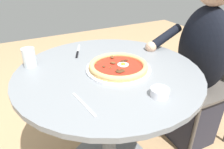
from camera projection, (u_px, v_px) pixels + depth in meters
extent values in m
cylinder|color=gray|center=(108.00, 72.00, 1.07)|extent=(0.95, 0.95, 0.03)
cylinder|color=slate|center=(109.00, 124.00, 1.24)|extent=(0.09, 0.09, 0.69)
cylinder|color=white|center=(118.00, 69.00, 1.06)|extent=(0.33, 0.33, 0.01)
cylinder|color=#E0B26B|center=(118.00, 67.00, 1.06)|extent=(0.30, 0.30, 0.01)
torus|color=#E0B26B|center=(118.00, 65.00, 1.05)|extent=(0.30, 0.30, 0.03)
cylinder|color=red|center=(118.00, 66.00, 1.06)|extent=(0.28, 0.28, 0.00)
cylinder|color=white|center=(123.00, 65.00, 1.07)|extent=(0.06, 0.06, 0.00)
ellipsoid|color=yellow|center=(123.00, 64.00, 1.07)|extent=(0.03, 0.03, 0.02)
ellipsoid|color=#4C2D19|center=(122.00, 70.00, 1.01)|extent=(0.03, 0.04, 0.01)
ellipsoid|color=#3D2314|center=(118.00, 70.00, 1.00)|extent=(0.02, 0.03, 0.01)
ellipsoid|color=brown|center=(112.00, 57.00, 1.14)|extent=(0.03, 0.04, 0.01)
ellipsoid|color=brown|center=(113.00, 63.00, 1.08)|extent=(0.04, 0.04, 0.01)
ellipsoid|color=#4C2D19|center=(104.00, 67.00, 1.04)|extent=(0.02, 0.03, 0.01)
ellipsoid|color=#4C2D19|center=(119.00, 72.00, 0.99)|extent=(0.04, 0.04, 0.01)
ellipsoid|color=#3D2314|center=(125.00, 60.00, 1.11)|extent=(0.03, 0.02, 0.01)
ellipsoid|color=#3D2314|center=(122.00, 61.00, 1.10)|extent=(0.03, 0.04, 0.01)
ellipsoid|color=#2D6B28|center=(96.00, 63.00, 1.08)|extent=(0.01, 0.01, 0.00)
ellipsoid|color=#2D6B28|center=(111.00, 67.00, 1.04)|extent=(0.01, 0.01, 0.00)
ellipsoid|color=#2D6B28|center=(128.00, 60.00, 1.12)|extent=(0.01, 0.01, 0.00)
cylinder|color=silver|center=(29.00, 57.00, 1.08)|extent=(0.07, 0.07, 0.10)
cylinder|color=silver|center=(30.00, 63.00, 1.09)|extent=(0.06, 0.06, 0.04)
cube|color=silver|center=(79.00, 48.00, 1.32)|extent=(0.06, 0.12, 0.00)
cube|color=black|center=(77.00, 54.00, 1.23)|extent=(0.05, 0.09, 0.01)
cylinder|color=white|center=(160.00, 92.00, 0.85)|extent=(0.08, 0.08, 0.03)
cylinder|color=olive|center=(160.00, 91.00, 0.85)|extent=(0.06, 0.06, 0.01)
cube|color=#BCBCC1|center=(84.00, 104.00, 0.80)|extent=(0.03, 0.18, 0.00)
cube|color=#282833|center=(189.00, 113.00, 1.56)|extent=(0.29, 0.35, 0.45)
ellipsoid|color=black|center=(203.00, 50.00, 1.32)|extent=(0.23, 0.38, 0.56)
cylinder|color=black|center=(164.00, 38.00, 1.32)|extent=(0.26, 0.07, 0.15)
sphere|color=tan|center=(151.00, 47.00, 1.29)|extent=(0.07, 0.07, 0.07)
cube|color=#504A45|center=(200.00, 84.00, 1.47)|extent=(0.42, 0.42, 0.02)
cylinder|color=#4C4742|center=(159.00, 104.00, 1.66)|extent=(0.02, 0.02, 0.45)
cylinder|color=#4C4742|center=(193.00, 134.00, 1.36)|extent=(0.02, 0.02, 0.45)
cylinder|color=#4C4742|center=(194.00, 93.00, 1.79)|extent=(0.02, 0.02, 0.45)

